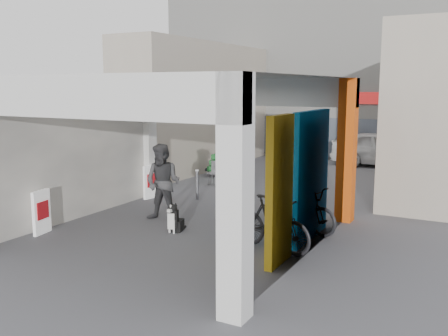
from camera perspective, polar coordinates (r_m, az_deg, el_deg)
The scene contains 21 objects.
ground at distance 12.16m, azimuth -2.84°, elevation -6.45°, with size 90.00×90.00×0.00m, color #525257.
arcade_canopy at distance 10.77m, azimuth -2.72°, elevation 3.97°, with size 6.40×6.45×6.40m.
far_building at distance 24.77m, azimuth 14.29°, elevation 10.64°, with size 18.00×4.08×8.00m.
plaza_bldg_left at distance 20.47m, azimuth -2.88°, elevation 7.07°, with size 2.00×9.00×5.00m, color #B1A693.
plaza_bldg_right at distance 17.61m, azimuth 23.24°, elevation 5.96°, with size 2.00×9.00×5.00m, color #B1A693.
bollard_left at distance 14.72m, azimuth -3.08°, elevation -1.93°, with size 0.09×0.09×0.87m, color gray.
bollard_center at distance 14.14m, azimuth 1.59°, elevation -2.39°, with size 0.09×0.09×0.87m, color gray.
bollard_right at distance 13.67m, azimuth 8.60°, elevation -2.65°, with size 0.09×0.09×0.98m, color gray.
advert_board_near at distance 12.01m, azimuth -20.13°, elevation -4.73°, with size 0.18×0.56×1.00m.
advert_board_far at distance 14.98m, azimuth -8.36°, elevation -1.54°, with size 0.17×0.56×1.00m.
cafe_set at distance 17.11m, azimuth 0.74°, elevation -0.86°, with size 1.30×1.05×0.79m.
produce_stand at distance 18.36m, azimuth -0.06°, elevation -0.03°, with size 1.22×0.66×0.80m.
crate_stack at distance 19.08m, azimuth 9.88°, elevation 0.07°, with size 0.48×0.39×0.56m.
border_collie at distance 11.54m, azimuth -5.65°, elevation -5.92°, with size 0.26×0.51×0.70m.
man_with_dog at distance 11.35m, azimuth 1.31°, elevation -3.39°, with size 0.59×0.39×1.61m, color black.
man_back_turned at distance 12.38m, azimuth -6.98°, elevation -1.67°, with size 0.93×0.73×1.92m, color #3F3F41.
man_elderly at distance 13.04m, azimuth 6.65°, elevation -1.45°, with size 0.86×0.56×1.76m, color #6194BC.
man_crates at distance 18.65m, azimuth 6.27°, elevation 1.64°, with size 0.97×0.40×1.65m, color black.
bicycle_front at distance 11.61m, azimuth 8.54°, elevation -4.62°, with size 0.70×2.01×1.05m, color black.
bicycle_rear at distance 10.21m, azimuth 5.58°, elevation -6.34°, with size 0.52×1.86×1.12m, color black.
white_van at distance 21.78m, azimuth 17.84°, elevation 2.10°, with size 1.73×4.30×1.46m, color silver.
Camera 1 is at (6.05, -10.02, 3.31)m, focal length 40.00 mm.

